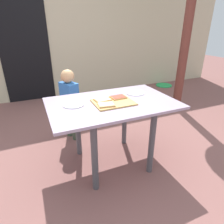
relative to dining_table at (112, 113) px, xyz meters
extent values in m
plane|color=#82534E|center=(0.00, 0.00, -0.62)|extent=(16.00, 16.00, 0.00)
cube|color=beige|center=(0.00, 2.63, 0.62)|extent=(8.00, 0.20, 2.47)
cube|color=black|center=(-0.70, 2.53, 0.38)|extent=(0.90, 0.02, 2.00)
cube|color=#A896AF|center=(0.00, 0.00, 0.10)|extent=(1.26, 0.80, 0.03)
cylinder|color=#4C4C51|center=(-0.30, -0.30, -0.26)|extent=(0.06, 0.06, 0.71)
cylinder|color=#4C4C51|center=(0.30, -0.30, -0.26)|extent=(0.06, 0.06, 0.71)
cylinder|color=#4C4C51|center=(-0.30, 0.30, -0.26)|extent=(0.06, 0.06, 0.71)
cylinder|color=#4C4C51|center=(0.30, 0.30, -0.26)|extent=(0.06, 0.06, 0.71)
cube|color=tan|center=(0.00, -0.03, 0.12)|extent=(0.39, 0.31, 0.01)
cube|color=tan|center=(-0.10, -0.09, 0.14)|extent=(0.17, 0.14, 0.01)
cube|color=beige|center=(-0.10, -0.09, 0.14)|extent=(0.15, 0.12, 0.00)
cube|color=tan|center=(-0.09, 0.04, 0.14)|extent=(0.17, 0.14, 0.01)
cube|color=beige|center=(-0.09, 0.04, 0.14)|extent=(0.15, 0.12, 0.00)
cube|color=tan|center=(0.09, 0.05, 0.14)|extent=(0.16, 0.12, 0.01)
cube|color=#C03D2C|center=(0.09, 0.05, 0.14)|extent=(0.14, 0.11, 0.00)
cylinder|color=white|center=(-0.37, 0.07, 0.12)|extent=(0.20, 0.20, 0.01)
cylinder|color=white|center=(0.34, 0.14, 0.12)|extent=(0.20, 0.20, 0.01)
cylinder|color=#3F4F3D|center=(-0.31, 0.78, -0.40)|extent=(0.09, 0.09, 0.44)
cylinder|color=#3F4F3D|center=(-0.26, 0.65, -0.40)|extent=(0.09, 0.09, 0.44)
cube|color=blue|center=(-0.29, 0.71, -0.01)|extent=(0.22, 0.27, 0.34)
sphere|color=#E8AC74|center=(-0.29, 0.71, 0.24)|extent=(0.16, 0.16, 0.16)
cylinder|color=brown|center=(1.77, 1.01, 0.43)|extent=(0.15, 0.15, 2.10)
cylinder|color=green|center=(2.43, 2.25, -0.60)|extent=(0.40, 0.40, 0.03)
camera|label=1|loc=(-0.72, -1.65, 0.81)|focal=31.09mm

